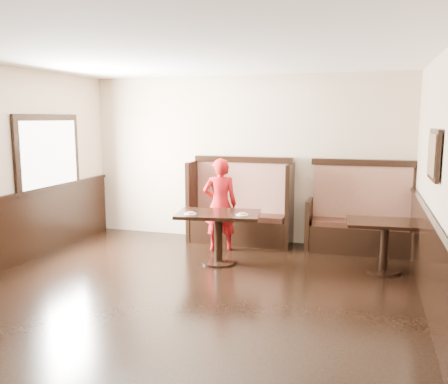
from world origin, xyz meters
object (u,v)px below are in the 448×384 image
at_px(booth_main, 241,211).
at_px(booth_neighbor, 360,221).
at_px(child, 220,205).
at_px(table_main, 218,224).
at_px(table_neighbor, 385,234).

xyz_separation_m(booth_main, booth_neighbor, (1.95, -0.00, -0.05)).
xyz_separation_m(booth_main, child, (-0.18, -0.58, 0.21)).
relative_size(table_main, table_neighbor, 1.19).
relative_size(booth_main, table_main, 1.37).
xyz_separation_m(booth_neighbor, table_main, (-1.94, -1.26, 0.09)).
bearing_deg(child, booth_main, -126.41).
bearing_deg(child, table_main, 86.27).
xyz_separation_m(booth_main, table_main, (0.01, -1.27, 0.05)).
distance_m(booth_main, table_main, 1.27).
bearing_deg(table_neighbor, booth_neighbor, 104.34).
distance_m(booth_neighbor, child, 2.22).
bearing_deg(booth_main, table_main, -89.64).
xyz_separation_m(booth_main, table_neighbor, (2.29, -0.97, 0.00)).
height_order(booth_neighbor, child, child).
height_order(booth_neighbor, table_neighbor, booth_neighbor).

